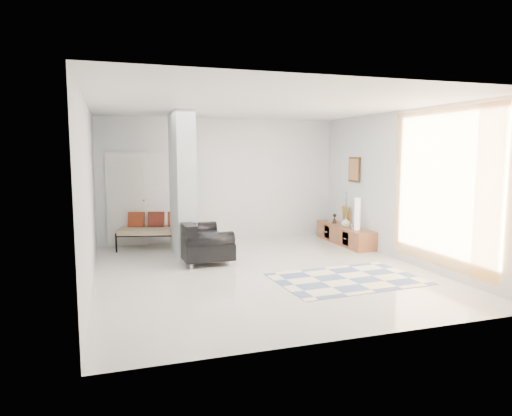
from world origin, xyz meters
name	(u,v)px	position (x,y,z in m)	size (l,w,h in m)	color
floor	(262,271)	(0.00, 0.00, 0.00)	(6.00, 6.00, 0.00)	beige
ceiling	(262,105)	(0.00, 0.00, 2.80)	(6.00, 6.00, 0.00)	white
wall_back	(221,180)	(0.00, 3.00, 1.40)	(6.00, 6.00, 0.00)	silver
wall_front	(353,212)	(0.00, -3.00, 1.40)	(6.00, 6.00, 0.00)	silver
wall_left	(88,195)	(-2.75, 0.00, 1.40)	(6.00, 6.00, 0.00)	silver
wall_right	(402,186)	(2.75, 0.00, 1.40)	(6.00, 6.00, 0.00)	silver
partition_column	(182,185)	(-1.10, 1.60, 1.40)	(0.35, 1.20, 2.80)	#ADB3B5
hallway_door	(127,199)	(-2.10, 2.96, 1.02)	(0.85, 0.06, 2.04)	silver
curtain	(441,188)	(2.67, -1.15, 1.45)	(2.55, 2.55, 0.00)	#F9AA41
wall_art	(354,170)	(2.72, 1.70, 1.65)	(0.04, 0.45, 0.55)	#3D2510
media_console	(345,234)	(2.52, 1.70, 0.20)	(0.45, 1.93, 0.80)	brown
loveseat	(199,241)	(-0.86, 1.20, 0.36)	(0.94, 1.55, 0.76)	silver
daybed	(162,229)	(-1.42, 2.48, 0.41)	(1.95, 1.18, 0.77)	black
area_rug	(348,279)	(1.14, -0.90, 0.01)	(2.29, 1.53, 0.01)	beige
cylinder_lamp	(357,214)	(2.50, 1.15, 0.74)	(0.12, 0.12, 0.68)	white
bronze_figurine	(335,219)	(2.47, 2.11, 0.51)	(0.11, 0.11, 0.22)	black
vase	(346,222)	(2.47, 1.58, 0.51)	(0.20, 0.20, 0.21)	silver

